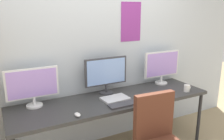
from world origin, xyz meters
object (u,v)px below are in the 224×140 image
at_px(monitor_left, 33,85).
at_px(coffee_mug, 187,88).
at_px(desk, 114,102).
at_px(keyboard_main, 123,104).
at_px(laptop_closed, 115,99).
at_px(monitor_center, 106,73).
at_px(monitor_right, 162,66).
at_px(computer_mouse, 77,115).

distance_m(monitor_left, coffee_mug, 1.94).
bearing_deg(desk, coffee_mug, -12.60).
height_order(desk, keyboard_main, keyboard_main).
relative_size(monitor_left, laptop_closed, 1.78).
bearing_deg(keyboard_main, laptop_closed, 89.40).
xyz_separation_m(monitor_center, keyboard_main, (0.00, -0.44, -0.26)).
bearing_deg(monitor_right, computer_mouse, -162.33).
bearing_deg(laptop_closed, computer_mouse, -161.90).
relative_size(monitor_center, laptop_closed, 1.80).
height_order(monitor_left, laptop_closed, monitor_left).
bearing_deg(desk, monitor_left, 166.73).
bearing_deg(coffee_mug, monitor_center, 156.25).
height_order(computer_mouse, laptop_closed, computer_mouse).
xyz_separation_m(monitor_center, coffee_mug, (0.98, -0.43, -0.22)).
relative_size(keyboard_main, coffee_mug, 3.33).
distance_m(monitor_left, monitor_right, 1.80).
distance_m(keyboard_main, coffee_mug, 0.98).
xyz_separation_m(desk, laptop_closed, (0.00, -0.04, 0.06)).
xyz_separation_m(monitor_left, laptop_closed, (0.90, -0.25, -0.23)).
bearing_deg(monitor_right, monitor_left, -180.00).
relative_size(desk, monitor_center, 4.29).
bearing_deg(computer_mouse, monitor_right, 17.67).
height_order(monitor_right, coffee_mug, monitor_right).
distance_m(monitor_center, monitor_right, 0.90).
bearing_deg(coffee_mug, laptop_closed, 169.36).
bearing_deg(monitor_left, coffee_mug, -12.92).
distance_m(keyboard_main, laptop_closed, 0.19).
relative_size(desk, laptop_closed, 7.71).
height_order(monitor_center, laptop_closed, monitor_center).
relative_size(desk, monitor_left, 4.33).
xyz_separation_m(desk, keyboard_main, (0.00, -0.23, 0.06)).
distance_m(monitor_right, laptop_closed, 0.97).
xyz_separation_m(monitor_left, monitor_right, (1.80, 0.00, 0.02)).
height_order(keyboard_main, computer_mouse, computer_mouse).
height_order(monitor_left, computer_mouse, monitor_left).
bearing_deg(computer_mouse, desk, 24.34).
bearing_deg(keyboard_main, coffee_mug, 0.62).
bearing_deg(monitor_left, monitor_right, 0.00).
relative_size(desk, computer_mouse, 25.71).
relative_size(monitor_left, coffee_mug, 5.38).
xyz_separation_m(desk, monitor_right, (0.90, 0.21, 0.32)).
distance_m(monitor_right, keyboard_main, 1.04).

